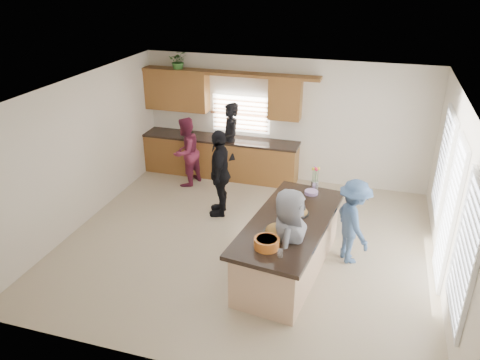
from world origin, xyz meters
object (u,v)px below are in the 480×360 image
(woman_left_front, at_px, (220,173))
(woman_right_front, at_px, (289,242))
(island, at_px, (289,247))
(salad_bowl, at_px, (267,243))
(woman_right_back, at_px, (353,222))
(woman_left_back, at_px, (230,142))
(woman_left_mid, at_px, (186,152))

(woman_left_front, height_order, woman_right_front, woman_left_front)
(island, distance_m, salad_bowl, 1.06)
(salad_bowl, bearing_deg, woman_right_back, 52.73)
(salad_bowl, relative_size, woman_left_back, 0.20)
(woman_left_back, xyz_separation_m, woman_right_front, (2.09, -3.69, -0.06))
(island, height_order, salad_bowl, salad_bowl)
(woman_left_back, height_order, woman_left_front, woman_left_back)
(island, xyz_separation_m, woman_right_back, (0.95, 0.60, 0.29))
(woman_left_front, bearing_deg, woman_left_mid, -144.37)
(island, height_order, woman_left_back, woman_left_back)
(salad_bowl, bearing_deg, woman_right_front, 56.47)
(woman_right_back, xyz_separation_m, woman_right_front, (-0.87, -1.09, 0.11))
(woman_right_back, relative_size, woman_right_front, 0.87)
(island, height_order, woman_left_mid, woman_left_mid)
(woman_left_front, bearing_deg, woman_left_back, 178.96)
(salad_bowl, distance_m, woman_left_back, 4.47)
(woman_left_back, bearing_deg, woman_right_back, 16.08)
(island, xyz_separation_m, woman_left_back, (-2.02, 3.20, 0.46))
(woman_left_front, bearing_deg, woman_right_front, 29.31)
(woman_left_back, distance_m, woman_right_back, 3.95)
(woman_right_front, bearing_deg, woman_left_mid, 43.49)
(island, xyz_separation_m, woman_left_front, (-1.70, 1.54, 0.43))
(woman_left_mid, bearing_deg, salad_bowl, 51.90)
(island, height_order, woman_right_back, woman_right_back)
(woman_left_back, xyz_separation_m, woman_right_back, (2.96, -2.60, -0.17))
(woman_right_front, bearing_deg, island, 8.90)
(salad_bowl, xyz_separation_m, woman_left_mid, (-2.71, 3.49, -0.24))
(woman_left_front, distance_m, woman_right_back, 2.81)
(island, xyz_separation_m, woman_left_mid, (-2.88, 2.62, 0.34))
(island, relative_size, salad_bowl, 7.78)
(woman_right_back, height_order, woman_right_front, woman_right_front)
(woman_left_mid, distance_m, woman_right_back, 4.32)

